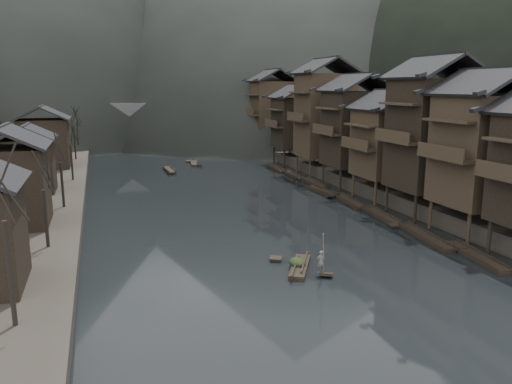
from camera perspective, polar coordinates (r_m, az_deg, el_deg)
name	(u,v)px	position (r m, az deg, el deg)	size (l,w,h in m)	color
water	(284,249)	(38.80, 3.27, -6.50)	(300.00, 300.00, 0.00)	black
right_bank	(392,154)	(89.33, 15.30, 4.24)	(40.00, 200.00, 1.80)	#2D2823
stilt_houses	(361,115)	(62.28, 11.89, 8.63)	(9.00, 67.60, 16.39)	black
left_houses	(23,154)	(55.36, -25.08, 3.98)	(8.10, 53.20, 8.73)	black
bare_trees	(63,140)	(61.05, -21.17, 5.61)	(3.75, 73.03, 7.50)	black
moored_sampans	(342,198)	(56.05, 9.82, -0.64)	(2.84, 48.84, 0.47)	black
midriver_boats	(189,160)	(84.17, -7.68, 3.63)	(10.82, 28.86, 0.45)	black
stone_bridge	(163,121)	(107.41, -10.57, 7.96)	(40.00, 6.00, 9.00)	#4C4C4F
hero_sampan	(300,266)	(34.70, 5.04, -8.45)	(3.14, 4.79, 0.44)	black
cargo_heap	(297,258)	(34.65, 4.76, -7.49)	(1.10, 1.44, 0.66)	black
boatman	(321,258)	(33.37, 7.43, -7.53)	(0.56, 0.37, 1.54)	slate
bamboo_pole	(325,218)	(32.64, 7.88, -2.94)	(0.06, 0.06, 4.67)	#8C7A51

